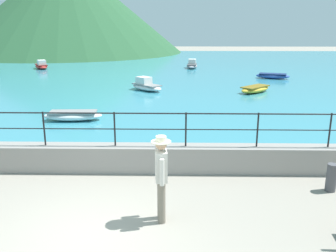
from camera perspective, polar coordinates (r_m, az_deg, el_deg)
The scene contains 14 objects.
ground_plane at distance 7.16m, azimuth -12.15°, elevation -16.56°, with size 120.00×120.00×0.00m, color gray.
promenade_wall at distance 9.84m, azimuth -8.09°, elevation -4.95°, with size 20.00×0.56×0.70m, color gray.
railing at distance 9.54m, azimuth -8.31°, elevation 0.54°, with size 18.44×0.04×0.90m.
lake_water at distance 31.99m, azimuth -1.65°, elevation 8.80°, with size 64.00×44.32×0.06m, color teal.
hill_main at distance 53.62m, azimuth -15.56°, elevation 17.73°, with size 31.19×31.19×12.69m, color #285633.
hill_secondary at distance 51.37m, azimuth -7.46°, elevation 13.51°, with size 15.51×15.51×4.17m, color #1E4C2D.
person_walking at distance 7.12m, azimuth -1.06°, elevation -7.53°, with size 0.38×0.57×1.75m.
bollard at distance 9.40m, azimuth 24.03°, elevation -7.32°, with size 0.24×0.24×0.66m, color #4C4C51.
boat_0 at distance 32.62m, azimuth 3.75°, elevation 9.43°, with size 1.13×2.38×0.76m.
boat_1 at distance 15.12m, azimuth -14.52°, elevation 1.60°, with size 2.35×1.03×0.36m.
boat_2 at distance 27.15m, azimuth 15.93°, elevation 7.50°, with size 2.46×1.53×0.36m.
boat_3 at distance 33.88m, azimuth -19.06°, elevation 8.85°, with size 1.95×2.44×0.76m.
boat_6 at distance 21.31m, azimuth 13.37°, elevation 5.62°, with size 2.26×2.26×0.36m.
boat_7 at distance 21.45m, azimuth -3.40°, elevation 6.26°, with size 2.26×2.27×0.76m.
Camera 1 is at (1.57, -5.89, 3.76)m, focal length 39.28 mm.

